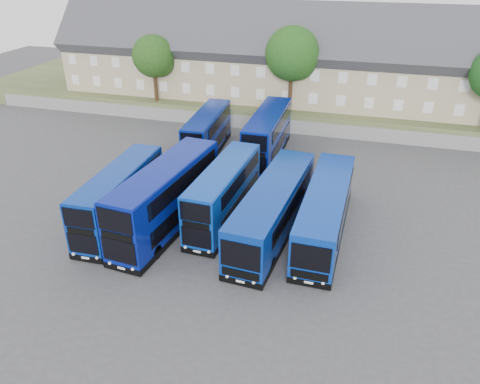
% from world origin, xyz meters
% --- Properties ---
extents(ground, '(120.00, 120.00, 0.00)m').
position_xyz_m(ground, '(0.00, 0.00, 0.00)').
color(ground, '#414146').
rests_on(ground, ground).
extents(retaining_wall, '(70.00, 0.40, 1.50)m').
position_xyz_m(retaining_wall, '(0.00, 24.00, 0.75)').
color(retaining_wall, slate).
rests_on(retaining_wall, ground).
extents(earth_bank, '(80.00, 20.00, 2.00)m').
position_xyz_m(earth_bank, '(0.00, 34.00, 1.00)').
color(earth_bank, '#465530').
rests_on(earth_bank, ground).
extents(terrace_row, '(60.00, 10.40, 11.20)m').
position_xyz_m(terrace_row, '(3.00, 30.00, 6.60)').
color(terrace_row, tan).
rests_on(terrace_row, earth_bank).
extents(dd_front_left, '(2.74, 10.62, 4.19)m').
position_xyz_m(dd_front_left, '(-5.97, 1.60, 2.06)').
color(dd_front_left, navy).
rests_on(dd_front_left, ground).
extents(dd_front_mid, '(3.88, 12.18, 4.76)m').
position_xyz_m(dd_front_mid, '(-2.46, 1.95, 2.34)').
color(dd_front_mid, navy).
rests_on(dd_front_mid, ground).
extents(dd_front_right, '(2.87, 10.63, 4.18)m').
position_xyz_m(dd_front_right, '(1.12, 4.28, 2.05)').
color(dd_front_right, '#0939A7').
rests_on(dd_front_right, ground).
extents(dd_rear_left, '(3.02, 10.31, 4.04)m').
position_xyz_m(dd_rear_left, '(-4.38, 16.05, 1.98)').
color(dd_rear_left, navy).
rests_on(dd_rear_left, ground).
extents(dd_rear_right, '(2.73, 11.26, 4.46)m').
position_xyz_m(dd_rear_right, '(1.56, 16.63, 2.19)').
color(dd_rear_right, '#071D8F').
rests_on(dd_rear_right, ground).
extents(coach_east_a, '(3.82, 13.58, 3.67)m').
position_xyz_m(coach_east_a, '(5.03, 3.48, 1.80)').
color(coach_east_a, '#082C92').
rests_on(coach_east_a, ground).
extents(coach_east_b, '(2.92, 12.96, 3.53)m').
position_xyz_m(coach_east_b, '(8.61, 4.30, 1.73)').
color(coach_east_b, '#0832A1').
rests_on(coach_east_b, ground).
extents(tree_west, '(4.80, 4.80, 7.65)m').
position_xyz_m(tree_west, '(-13.85, 25.10, 7.05)').
color(tree_west, '#382314').
rests_on(tree_west, earth_bank).
extents(tree_mid, '(5.76, 5.76, 9.18)m').
position_xyz_m(tree_mid, '(2.15, 25.60, 8.07)').
color(tree_mid, '#382314').
rests_on(tree_mid, earth_bank).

